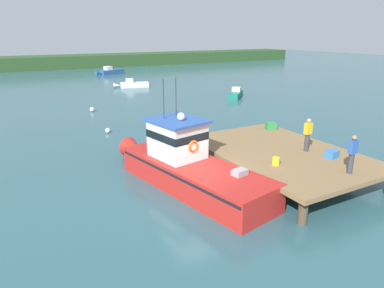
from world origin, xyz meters
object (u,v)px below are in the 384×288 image
object	(u,v)px
main_fishing_boat	(186,164)
mooring_buoy_channel_marker	(92,109)
bait_bucket	(276,161)
moored_boat_far_left	(132,84)
crate_single_far	(271,126)
moored_boat_outer_mooring	(236,94)
moored_boat_mid_harbor	(110,72)
deckhand_by_the_boat	(308,134)
crate_stack_mid_dock	(332,154)
mooring_buoy_inshore	(108,130)
deckhand_further_back	(352,153)

from	to	relation	value
main_fishing_boat	mooring_buoy_channel_marker	bearing A→B (deg)	90.03
bait_bucket	moored_boat_far_left	bearing A→B (deg)	81.50
crate_single_far	moored_boat_outer_mooring	distance (m)	17.44
bait_bucket	moored_boat_far_left	distance (m)	32.54
main_fishing_boat	moored_boat_far_left	distance (m)	30.83
bait_bucket	mooring_buoy_channel_marker	bearing A→B (deg)	98.97
moored_boat_outer_mooring	moored_boat_mid_harbor	xyz separation A→B (m)	(-5.68, 28.06, 0.10)
crate_single_far	moored_boat_far_left	bearing A→B (deg)	87.77
mooring_buoy_channel_marker	deckhand_by_the_boat	bearing A→B (deg)	-73.49
crate_stack_mid_dock	bait_bucket	bearing A→B (deg)	169.10
moored_boat_mid_harbor	mooring_buoy_inshore	xyz separation A→B (m)	(-10.46, -35.12, -0.29)
bait_bucket	deckhand_further_back	size ratio (longest dim) A/B	0.21
moored_boat_far_left	crate_stack_mid_dock	bearing A→B (deg)	-93.34
crate_stack_mid_dock	moored_boat_outer_mooring	xyz separation A→B (m)	(9.31, 20.36, -1.00)
deckhand_further_back	mooring_buoy_inshore	xyz separation A→B (m)	(-5.95, 14.95, -1.88)
crate_stack_mid_dock	moored_boat_mid_harbor	xyz separation A→B (m)	(3.64, 48.43, -0.90)
mooring_buoy_inshore	mooring_buoy_channel_marker	xyz separation A→B (m)	(0.73, 7.48, 0.03)
moored_boat_far_left	moored_boat_mid_harbor	bearing A→B (deg)	83.73
moored_boat_far_left	crate_single_far	bearing A→B (deg)	-92.23
mooring_buoy_inshore	deckhand_by_the_boat	bearing A→B (deg)	-61.59
moored_boat_far_left	mooring_buoy_channel_marker	bearing A→B (deg)	-123.84
bait_bucket	deckhand_further_back	xyz separation A→B (m)	(2.02, -2.20, 0.69)
deckhand_by_the_boat	deckhand_further_back	world-z (taller)	same
bait_bucket	deckhand_by_the_boat	size ratio (longest dim) A/B	0.21
deckhand_further_back	moored_boat_far_left	world-z (taller)	deckhand_further_back
crate_single_far	mooring_buoy_inshore	world-z (taller)	crate_single_far
moored_boat_far_left	moored_boat_mid_harbor	world-z (taller)	moored_boat_mid_harbor
crate_single_far	crate_stack_mid_dock	world-z (taller)	crate_single_far
deckhand_by_the_boat	mooring_buoy_inshore	distance (m)	13.82
deckhand_by_the_boat	moored_boat_outer_mooring	bearing A→B (deg)	63.25
moored_boat_outer_mooring	deckhand_further_back	bearing A→B (deg)	-114.85
mooring_buoy_channel_marker	moored_boat_mid_harbor	bearing A→B (deg)	70.61
bait_bucket	deckhand_further_back	world-z (taller)	deckhand_further_back
deckhand_further_back	mooring_buoy_channel_marker	bearing A→B (deg)	103.10
mooring_buoy_inshore	crate_stack_mid_dock	bearing A→B (deg)	-62.86
crate_single_far	deckhand_further_back	world-z (taller)	deckhand_further_back
main_fishing_boat	mooring_buoy_channel_marker	world-z (taller)	main_fishing_boat
moored_boat_far_left	moored_boat_mid_harbor	distance (m)	15.79
main_fishing_boat	moored_boat_far_left	bearing A→B (deg)	74.96
moored_boat_mid_harbor	deckhand_further_back	bearing A→B (deg)	-95.15
moored_boat_mid_harbor	mooring_buoy_inshore	size ratio (longest dim) A/B	15.26
bait_bucket	mooring_buoy_channel_marker	distance (m)	20.51
crate_stack_mid_dock	moored_boat_mid_harbor	size ratio (longest dim) A/B	0.11
main_fishing_boat	mooring_buoy_channel_marker	size ratio (longest dim) A/B	24.45
crate_stack_mid_dock	moored_boat_outer_mooring	size ratio (longest dim) A/B	0.17
main_fishing_boat	moored_boat_outer_mooring	world-z (taller)	main_fishing_boat
crate_stack_mid_dock	deckhand_further_back	size ratio (longest dim) A/B	0.37
deckhand_further_back	moored_boat_mid_harbor	world-z (taller)	deckhand_further_back
crate_single_far	crate_stack_mid_dock	bearing A→B (deg)	-99.23
main_fishing_boat	crate_single_far	bearing A→B (deg)	17.65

